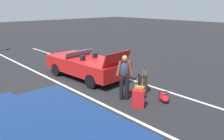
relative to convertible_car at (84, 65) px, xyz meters
The scene contains 9 objects.
ground_plane 0.62m from the convertible_car, behind, with size 80.00×80.00×0.00m, color black.
lot_line_near 1.45m from the convertible_car, 98.57° to the right, with size 18.00×0.12×0.01m, color silver.
lot_line_mid 1.52m from the convertible_car, 98.11° to the left, with size 18.00×0.12×0.01m, color silver.
convertible_car is the anchor object (origin of this frame).
suitcase_large_black 3.25m from the convertible_car, 169.97° to the right, with size 0.55×0.50×0.96m.
suitcase_medium_bright 4.12m from the convertible_car, behind, with size 0.47×0.43×0.93m.
suitcase_small_carryon 3.64m from the convertible_car, behind, with size 0.39×0.34×0.83m.
duffel_bag 4.38m from the convertible_car, behind, with size 0.70×0.61×0.34m.
traveler_person 3.32m from the convertible_car, behind, with size 0.42×0.54×1.65m.
Camera 1 is at (-8.49, 6.08, 3.35)m, focal length 36.53 mm.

